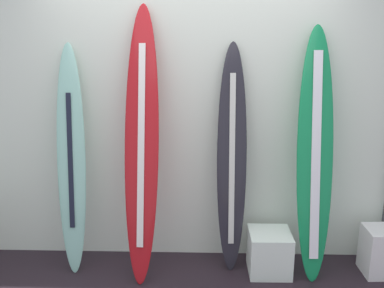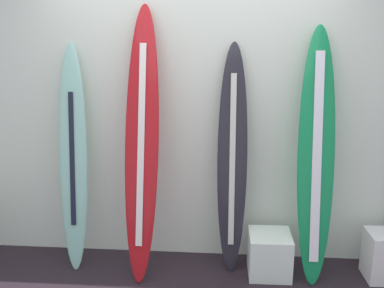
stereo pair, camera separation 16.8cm
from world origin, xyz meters
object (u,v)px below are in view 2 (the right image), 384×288
Objects in this scene: surfboard_seafoam at (73,161)px; display_block_center at (383,256)px; display_block_left at (269,254)px; surfboard_crimson at (142,147)px; surfboard_emerald at (316,158)px; surfboard_charcoal at (232,162)px.

display_block_center is (2.61, -0.07, -0.74)m from surfboard_seafoam.
display_block_left is 0.94m from display_block_center.
surfboard_crimson is at bearing -179.94° from display_block_center.
surfboard_emerald reaches higher than surfboard_seafoam.
display_block_center is (0.61, -0.03, -0.83)m from surfboard_emerald.
surfboard_emerald is (1.40, 0.03, -0.07)m from surfboard_crimson.
surfboard_emerald is 5.69× the size of display_block_left.
display_block_center is at bearing -1.55° from surfboard_seafoam.
surfboard_crimson reaches higher than surfboard_emerald.
surfboard_seafoam reaches higher than display_block_left.
surfboard_crimson reaches higher than surfboard_seafoam.
surfboard_seafoam is at bearing 178.84° from surfboard_emerald.
display_block_center is (0.94, 0.00, 0.02)m from display_block_left.
surfboard_seafoam is 1.00× the size of surfboard_charcoal.
surfboard_charcoal reaches higher than surfboard_seafoam.
surfboard_seafoam is at bearing 178.45° from display_block_center.
display_block_center is at bearing -5.40° from surfboard_charcoal.
surfboard_seafoam is 0.93× the size of surfboard_emerald.
surfboard_emerald reaches higher than surfboard_charcoal.
surfboard_seafoam is 2.01m from surfboard_emerald.
surfboard_emerald is 1.03m from display_block_center.
surfboard_charcoal is at bearing 2.11° from surfboard_seafoam.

